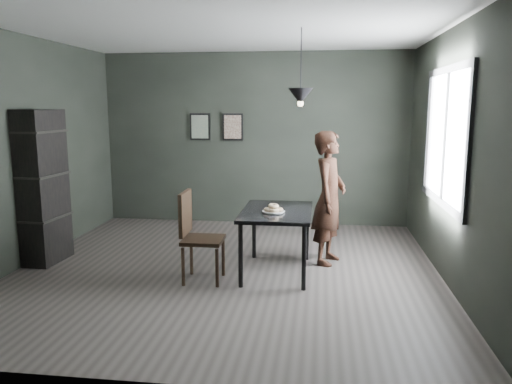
# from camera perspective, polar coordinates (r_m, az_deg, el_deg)

# --- Properties ---
(ground) EXTENTS (5.00, 5.00, 0.00)m
(ground) POSITION_cam_1_polar(r_m,az_deg,el_deg) (6.07, -3.38, -8.88)
(ground) COLOR #332E2C
(ground) RESTS_ON ground
(back_wall) EXTENTS (5.00, 0.10, 2.80)m
(back_wall) POSITION_cam_1_polar(r_m,az_deg,el_deg) (8.23, -0.20, 6.05)
(back_wall) COLOR black
(back_wall) RESTS_ON ground
(ceiling) EXTENTS (5.00, 5.00, 0.02)m
(ceiling) POSITION_cam_1_polar(r_m,az_deg,el_deg) (5.81, -3.68, 18.28)
(ceiling) COLOR silver
(ceiling) RESTS_ON ground
(window_assembly) EXTENTS (0.04, 1.96, 1.56)m
(window_assembly) POSITION_cam_1_polar(r_m,az_deg,el_deg) (6.01, 20.81, 5.91)
(window_assembly) COLOR white
(window_assembly) RESTS_ON ground
(cafe_table) EXTENTS (0.80, 1.20, 0.75)m
(cafe_table) POSITION_cam_1_polar(r_m,az_deg,el_deg) (5.80, 2.39, -2.85)
(cafe_table) COLOR black
(cafe_table) RESTS_ON ground
(white_plate) EXTENTS (0.23, 0.23, 0.01)m
(white_plate) POSITION_cam_1_polar(r_m,az_deg,el_deg) (5.66, 2.00, -2.31)
(white_plate) COLOR silver
(white_plate) RESTS_ON cafe_table
(donut_pile) EXTENTS (0.22, 0.22, 0.09)m
(donut_pile) POSITION_cam_1_polar(r_m,az_deg,el_deg) (5.65, 2.00, -1.95)
(donut_pile) COLOR beige
(donut_pile) RESTS_ON white_plate
(woman) EXTENTS (0.55, 0.69, 1.65)m
(woman) POSITION_cam_1_polar(r_m,az_deg,el_deg) (6.21, 8.36, -0.68)
(woman) COLOR black
(woman) RESTS_ON ground
(wood_chair) EXTENTS (0.45, 0.45, 1.01)m
(wood_chair) POSITION_cam_1_polar(r_m,az_deg,el_deg) (5.60, -6.97, -4.39)
(wood_chair) COLOR black
(wood_chair) RESTS_ON ground
(shelf_unit) EXTENTS (0.39, 0.65, 1.90)m
(shelf_unit) POSITION_cam_1_polar(r_m,az_deg,el_deg) (6.72, -23.21, 0.52)
(shelf_unit) COLOR black
(shelf_unit) RESTS_ON ground
(pendant_lamp) EXTENTS (0.28, 0.28, 0.86)m
(pendant_lamp) POSITION_cam_1_polar(r_m,az_deg,el_deg) (5.75, 5.11, 10.85)
(pendant_lamp) COLOR black
(pendant_lamp) RESTS_ON ground
(framed_print_left) EXTENTS (0.34, 0.04, 0.44)m
(framed_print_left) POSITION_cam_1_polar(r_m,az_deg,el_deg) (8.36, -6.41, 7.42)
(framed_print_left) COLOR black
(framed_print_left) RESTS_ON ground
(framed_print_right) EXTENTS (0.34, 0.04, 0.44)m
(framed_print_right) POSITION_cam_1_polar(r_m,az_deg,el_deg) (8.24, -2.66, 7.44)
(framed_print_right) COLOR black
(framed_print_right) RESTS_ON ground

